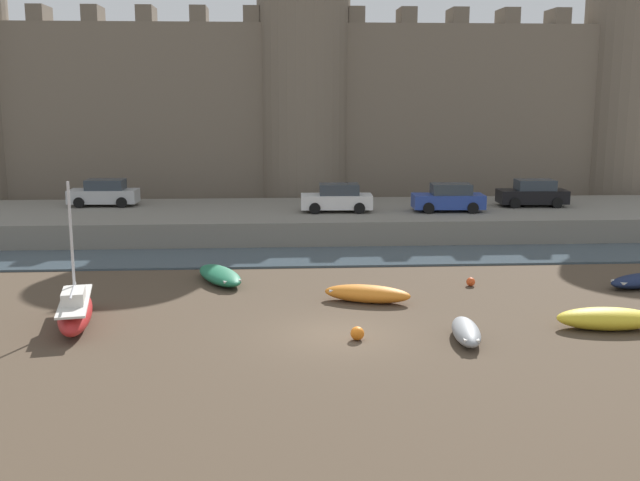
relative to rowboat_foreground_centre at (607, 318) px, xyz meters
The scene contains 15 objects.
ground_plane 9.41m from the rowboat_foreground_centre, behind, with size 160.00×160.00×0.00m, color #4C3D2D.
water_channel 15.49m from the rowboat_foreground_centre, 127.39° to the left, with size 80.00×4.50×0.10m, color #3D4C56.
quay_road 21.70m from the rowboat_foreground_centre, 115.69° to the left, with size 58.59×10.00×1.39m, color slate.
castle 31.51m from the rowboat_foreground_centre, 107.91° to the left, with size 53.82×7.23×20.95m.
rowboat_foreground_centre is the anchor object (origin of this frame).
sailboat_foreground_left 18.69m from the rowboat_foreground_centre, behind, with size 2.00×5.06×5.11m.
rowboat_midflat_left 8.87m from the rowboat_foreground_centre, 153.45° to the left, with size 3.60×2.09×0.69m.
rowboat_midflat_right 15.85m from the rowboat_foreground_centre, 151.65° to the left, with size 2.76×4.00×0.63m.
rowboat_near_channel_right 5.28m from the rowboat_foreground_centre, behind, with size 1.19×2.96×0.60m.
mooring_buoy_off_centre 7.00m from the rowboat_foreground_centre, 117.14° to the left, with size 0.38×0.38×0.38m, color #E04C1E.
mooring_buoy_near_channel 8.85m from the rowboat_foreground_centre, behind, with size 0.46×0.46×0.46m, color orange.
car_quay_centre_east 18.28m from the rowboat_foreground_centre, 94.55° to the left, with size 4.16×1.99×1.62m.
car_quay_east 20.13m from the rowboat_foreground_centre, 113.28° to the left, with size 4.16×1.99×1.62m.
car_quay_centre_west 20.39m from the rowboat_foreground_centre, 78.24° to the left, with size 4.16×1.99×1.62m.
car_quay_west 30.82m from the rowboat_foreground_centre, 135.43° to the left, with size 4.16×1.99×1.62m.
Camera 1 is at (-2.10, -24.34, 8.03)m, focal length 42.00 mm.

